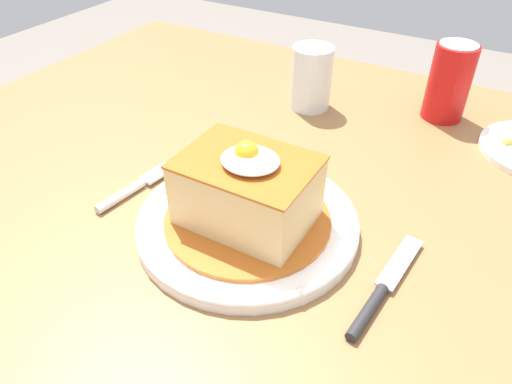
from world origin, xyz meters
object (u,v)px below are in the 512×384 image
(knife, at_px, (378,296))
(drinking_glass, at_px, (311,82))
(main_plate, at_px, (248,221))
(soda_can, at_px, (449,82))
(fork, at_px, (133,188))

(knife, height_order, drinking_glass, drinking_glass)
(main_plate, bearing_deg, knife, -10.10)
(knife, relative_size, drinking_glass, 1.58)
(main_plate, bearing_deg, soda_can, 71.21)
(knife, bearing_deg, soda_can, 94.62)
(main_plate, relative_size, soda_can, 2.14)
(main_plate, height_order, knife, main_plate)
(fork, bearing_deg, soda_can, 53.95)
(fork, height_order, soda_can, soda_can)
(fork, bearing_deg, main_plate, 5.29)
(main_plate, distance_m, knife, 0.17)
(fork, distance_m, knife, 0.34)
(main_plate, height_order, drinking_glass, drinking_glass)
(main_plate, relative_size, knife, 1.60)
(main_plate, relative_size, fork, 1.87)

